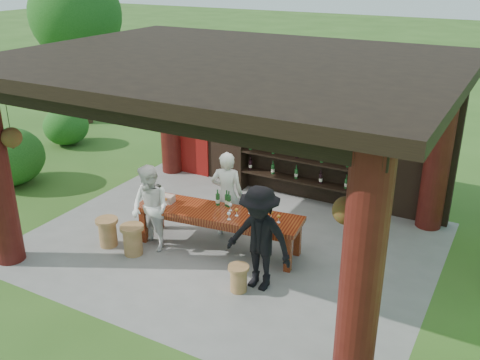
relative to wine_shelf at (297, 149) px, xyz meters
The scene contains 15 objects.
ground 2.74m from the wine_shelf, 96.66° to the right, with size 90.00×90.00×0.00m, color #2D5119.
pavilion 2.25m from the wine_shelf, 98.41° to the right, with size 7.50×6.00×3.60m.
wine_shelf is the anchor object (origin of this frame).
tasting_table 2.78m from the wine_shelf, 97.92° to the right, with size 3.16×1.17×0.75m.
stool_near_left 4.09m from the wine_shelf, 114.10° to the right, with size 0.43×0.43×0.57m.
stool_near_right 3.91m from the wine_shelf, 80.60° to the right, with size 0.34×0.34×0.45m.
stool_far_left 4.35m from the wine_shelf, 121.69° to the right, with size 0.42×0.42×0.55m.
host 2.23m from the wine_shelf, 103.56° to the right, with size 0.62×0.41×1.69m, color silver.
guest_woman 3.62m from the wine_shelf, 113.84° to the right, with size 0.79×0.61×1.62m, color silver.
guest_man 3.59m from the wine_shelf, 76.30° to the right, with size 1.15×0.66×1.78m, color black.
table_bottles 2.48m from the wine_shelf, 99.39° to the right, with size 0.30×0.13×0.31m.
table_glasses 2.69m from the wine_shelf, 89.16° to the right, with size 2.21×0.52×0.15m.
napkin_basket 3.18m from the wine_shelf, 116.79° to the right, with size 0.26×0.18×0.14m, color #BF6672.
shrubs 2.11m from the wine_shelf, 44.55° to the right, with size 15.83×7.34×1.36m.
trees 3.80m from the wine_shelf, 16.31° to the right, with size 20.55×10.19×4.80m.
Camera 1 is at (4.47, -7.71, 4.99)m, focal length 40.00 mm.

